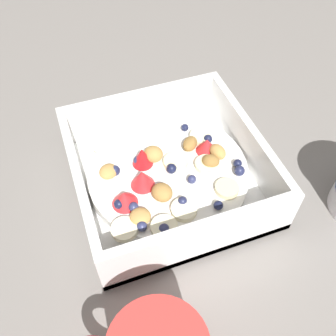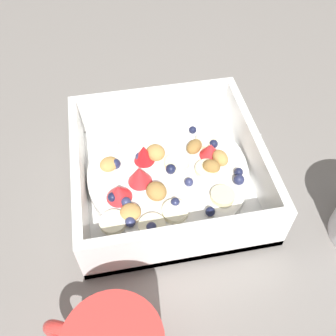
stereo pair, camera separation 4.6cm
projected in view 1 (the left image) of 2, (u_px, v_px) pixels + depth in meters
ground_plane at (163, 192)px, 0.47m from camera, size 2.40×2.40×0.00m
fruit_bowl at (168, 173)px, 0.47m from camera, size 0.22×0.22×0.07m
spoon at (167, 112)px, 0.56m from camera, size 0.11×0.16×0.01m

